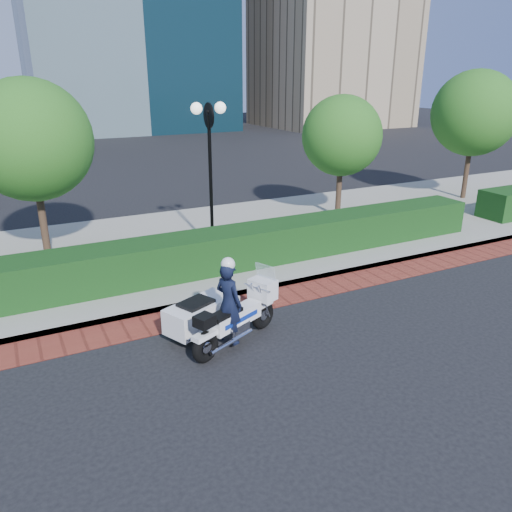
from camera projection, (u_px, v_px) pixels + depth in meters
name	position (u px, v px, depth m)	size (l,w,h in m)	color
ground	(264.00, 335.00, 10.26)	(120.00, 120.00, 0.00)	black
brick_strip	(234.00, 307.00, 11.52)	(60.00, 1.00, 0.01)	maroon
sidewalk	(173.00, 248.00, 15.26)	(60.00, 8.00, 0.15)	gray
hedge_main	(200.00, 253.00, 13.06)	(18.00, 1.20, 1.00)	#113312
lamppost	(210.00, 154.00, 14.04)	(1.02, 0.70, 4.21)	black
tree_b	(31.00, 140.00, 13.05)	(3.20, 3.20, 4.89)	#332319
tree_c	(342.00, 136.00, 17.45)	(2.80, 2.80, 4.30)	#332319
tree_d	(475.00, 113.00, 20.03)	(3.40, 3.40, 5.16)	#332319
police_motorcycle	(220.00, 311.00, 9.84)	(2.40, 1.81, 1.89)	black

